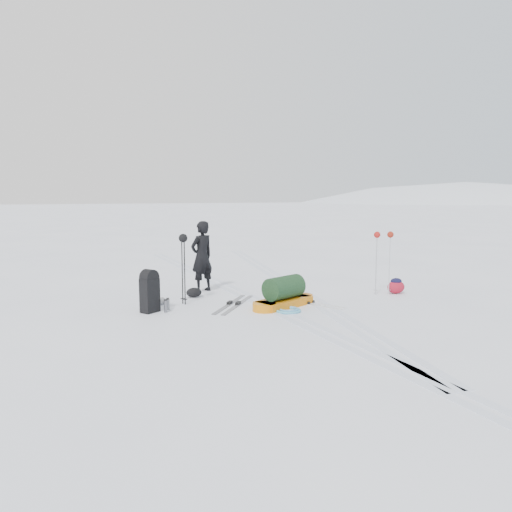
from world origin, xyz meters
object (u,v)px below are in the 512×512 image
at_px(skier, 202,256).
at_px(ski_poles_black, 183,247).
at_px(expedition_rucksack, 151,292).
at_px(pulk_sled, 284,295).

relative_size(skier, ski_poles_black, 1.13).
distance_m(skier, expedition_rucksack, 2.11).
distance_m(pulk_sled, expedition_rucksack, 2.56).
relative_size(skier, expedition_rucksack, 1.82).
bearing_deg(pulk_sled, ski_poles_black, 128.59).
xyz_separation_m(skier, expedition_rucksack, (-1.38, -1.53, -0.42)).
height_order(pulk_sled, ski_poles_black, ski_poles_black).
xyz_separation_m(skier, ski_poles_black, (-0.67, -1.13, 0.36)).
distance_m(skier, pulk_sled, 2.38).
bearing_deg(expedition_rucksack, ski_poles_black, -5.56).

